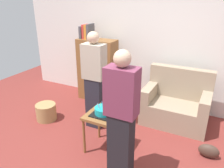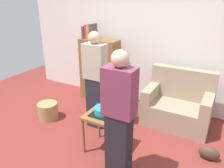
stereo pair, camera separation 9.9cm
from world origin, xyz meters
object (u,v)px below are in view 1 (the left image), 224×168
object	(u,v)px
bookshelf	(97,69)
person_holding_cake	(121,118)
couch	(176,105)
person_blowing_candles	(95,81)
birthday_cake	(104,111)
side_table	(104,120)
wicker_basket	(46,112)
handbag	(209,151)

from	to	relation	value
bookshelf	person_holding_cake	distance (m)	2.30
couch	person_holding_cake	xyz separation A→B (m)	(-0.33, -1.61, 0.49)
bookshelf	person_blowing_candles	xyz separation A→B (m)	(0.52, -0.96, 0.16)
bookshelf	birthday_cake	distance (m)	1.74
bookshelf	person_holding_cake	size ratio (longest dim) A/B	0.98
side_table	birthday_cake	bearing A→B (deg)	-169.26
couch	person_holding_cake	distance (m)	1.72
wicker_basket	handbag	bearing A→B (deg)	4.98
person_blowing_candles	person_holding_cake	distance (m)	1.23
person_blowing_candles	handbag	bearing A→B (deg)	3.42
bookshelf	side_table	world-z (taller)	bookshelf
birthday_cake	person_holding_cake	xyz separation A→B (m)	(0.43, -0.37, 0.20)
birthday_cake	person_blowing_candles	world-z (taller)	person_blowing_candles
wicker_basket	handbag	size ratio (longest dim) A/B	1.29
person_blowing_candles	person_holding_cake	bearing A→B (deg)	-41.31
couch	person_blowing_candles	xyz separation A→B (m)	(-1.21, -0.75, 0.49)
couch	person_blowing_candles	size ratio (longest dim) A/B	0.67
birthday_cake	person_holding_cake	world-z (taller)	person_holding_cake
bookshelf	handbag	size ratio (longest dim) A/B	5.71
handbag	side_table	bearing A→B (deg)	-160.37
person_holding_cake	wicker_basket	world-z (taller)	person_holding_cake
person_holding_cake	handbag	world-z (taller)	person_holding_cake
bookshelf	handbag	xyz separation A→B (m)	(2.36, -0.95, -0.58)
person_holding_cake	handbag	xyz separation A→B (m)	(0.97, 0.87, -0.73)
side_table	birthday_cake	world-z (taller)	birthday_cake
side_table	person_blowing_candles	xyz separation A→B (m)	(-0.44, 0.50, 0.34)
bookshelf	birthday_cake	bearing A→B (deg)	-56.51
bookshelf	person_blowing_candles	bearing A→B (deg)	-61.54
couch	person_holding_cake	size ratio (longest dim) A/B	0.67
couch	side_table	bearing A→B (deg)	-121.55
couch	wicker_basket	distance (m)	2.34
side_table	person_holding_cake	world-z (taller)	person_holding_cake
couch	handbag	world-z (taller)	couch
person_holding_cake	couch	bearing A→B (deg)	-92.86
birthday_cake	person_holding_cake	distance (m)	0.60
handbag	couch	bearing A→B (deg)	130.46
couch	handbag	size ratio (longest dim) A/B	3.93
side_table	person_blowing_candles	distance (m)	0.74
side_table	person_holding_cake	size ratio (longest dim) A/B	0.36
person_blowing_candles	person_holding_cake	world-z (taller)	same
couch	bookshelf	xyz separation A→B (m)	(-1.72, 0.21, 0.34)
side_table	birthday_cake	size ratio (longest dim) A/B	1.82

